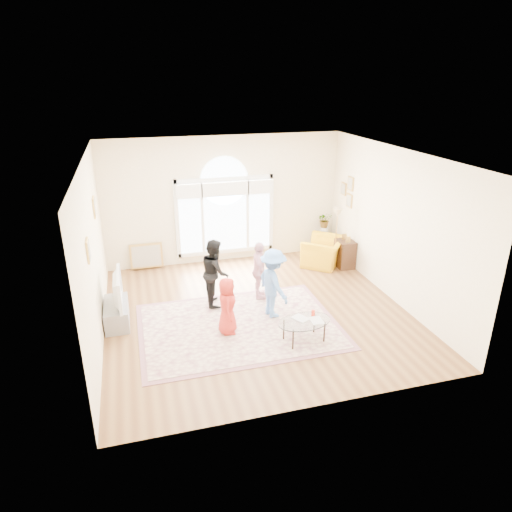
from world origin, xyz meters
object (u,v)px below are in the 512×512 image
object	(u,v)px
area_rug	(239,326)
armchair	(324,252)
television	(114,289)
tv_console	(117,314)
coffee_table	(304,322)

from	to	relation	value
area_rug	armchair	xyz separation A→B (m)	(2.82, 2.44, 0.34)
television	armchair	bearing A→B (deg)	18.26
armchair	television	bearing A→B (deg)	-31.95
tv_console	coffee_table	distance (m)	3.65
coffee_table	television	bearing A→B (deg)	146.45
area_rug	tv_console	bearing A→B (deg)	161.35
television	armchair	xyz separation A→B (m)	(5.08, 1.68, -0.38)
area_rug	tv_console	size ratio (longest dim) A/B	3.60
tv_console	armchair	size ratio (longest dim) A/B	0.93
tv_console	coffee_table	size ratio (longest dim) A/B	0.93
tv_console	television	bearing A→B (deg)	0.00
tv_console	coffee_table	bearing A→B (deg)	-25.89
area_rug	tv_console	distance (m)	2.40
television	tv_console	bearing A→B (deg)	180.00
television	coffee_table	xyz separation A→B (m)	(3.27, -1.59, -0.33)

